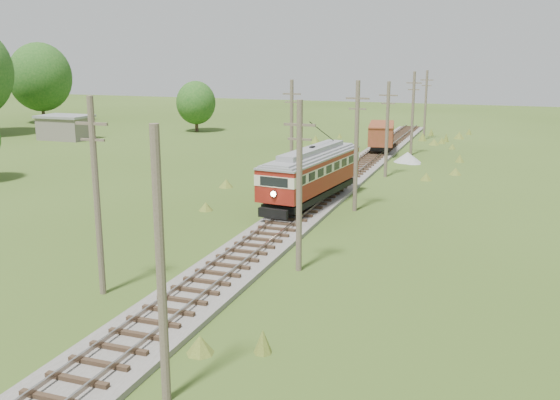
% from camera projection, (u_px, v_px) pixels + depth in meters
% --- Properties ---
extents(railbed_main, '(3.60, 96.00, 0.57)m').
position_uv_depth(railbed_main, '(322.00, 196.00, 47.39)').
color(railbed_main, '#605B54').
rests_on(railbed_main, ground).
extents(streetcar, '(4.23, 12.39, 5.61)m').
position_uv_depth(streetcar, '(312.00, 171.00, 44.27)').
color(streetcar, black).
rests_on(streetcar, ground).
extents(gondola, '(3.83, 8.31, 2.66)m').
position_uv_depth(gondola, '(381.00, 135.00, 68.69)').
color(gondola, black).
rests_on(gondola, ground).
extents(gravel_pile, '(2.84, 3.01, 1.03)m').
position_uv_depth(gravel_pile, '(408.00, 158.00, 62.90)').
color(gravel_pile, gray).
rests_on(gravel_pile, ground).
extents(utility_pole_r_1, '(0.30, 0.30, 8.80)m').
position_uv_depth(utility_pole_r_1, '(161.00, 269.00, 18.83)').
color(utility_pole_r_1, brown).
rests_on(utility_pole_r_1, ground).
extents(utility_pole_r_2, '(1.60, 0.30, 8.60)m').
position_uv_depth(utility_pole_r_2, '(299.00, 185.00, 30.67)').
color(utility_pole_r_2, brown).
rests_on(utility_pole_r_2, ground).
extents(utility_pole_r_3, '(1.60, 0.30, 9.00)m').
position_uv_depth(utility_pole_r_3, '(356.00, 145.00, 42.58)').
color(utility_pole_r_3, brown).
rests_on(utility_pole_r_3, ground).
extents(utility_pole_r_4, '(1.60, 0.30, 8.40)m').
position_uv_depth(utility_pole_r_4, '(387.00, 129.00, 54.63)').
color(utility_pole_r_4, brown).
rests_on(utility_pole_r_4, ground).
extents(utility_pole_r_5, '(1.60, 0.30, 8.90)m').
position_uv_depth(utility_pole_r_5, '(413.00, 113.00, 66.36)').
color(utility_pole_r_5, brown).
rests_on(utility_pole_r_5, ground).
extents(utility_pole_r_6, '(1.60, 0.30, 8.70)m').
position_uv_depth(utility_pole_r_6, '(426.00, 104.00, 78.36)').
color(utility_pole_r_6, brown).
rests_on(utility_pole_r_6, ground).
extents(utility_pole_l_a, '(1.60, 0.30, 9.00)m').
position_uv_depth(utility_pole_l_a, '(97.00, 195.00, 27.58)').
color(utility_pole_l_a, brown).
rests_on(utility_pole_l_a, ground).
extents(utility_pole_l_b, '(1.60, 0.30, 8.60)m').
position_uv_depth(utility_pole_l_b, '(292.00, 129.00, 53.39)').
color(utility_pole_l_b, brown).
rests_on(utility_pole_l_b, ground).
extents(tree_left_5, '(9.66, 9.66, 12.44)m').
position_uv_depth(tree_left_5, '(40.00, 77.00, 97.12)').
color(tree_left_5, '#38281C').
rests_on(tree_left_5, ground).
extents(tree_mid_a, '(5.46, 5.46, 7.03)m').
position_uv_depth(tree_mid_a, '(196.00, 103.00, 86.84)').
color(tree_mid_a, '#38281C').
rests_on(tree_mid_a, ground).
extents(shed, '(6.40, 4.40, 3.10)m').
position_uv_depth(shed, '(65.00, 127.00, 79.41)').
color(shed, slate).
rests_on(shed, ground).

